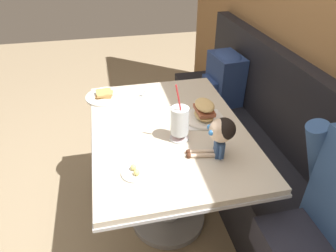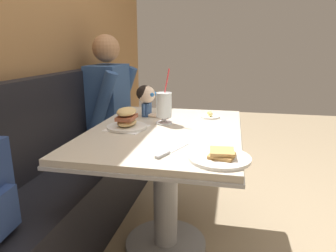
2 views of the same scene
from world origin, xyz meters
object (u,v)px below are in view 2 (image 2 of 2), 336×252
object	(u,v)px
butter_knife	(167,153)
diner_patron	(113,101)
sandwich_plate	(127,120)
seated_doll	(147,96)
butter_saucer	(210,116)
toast_plate	(220,157)
milkshake_glass	(164,106)

from	to	relation	value
butter_knife	diner_patron	xyz separation A→B (m)	(1.09, 0.67, -0.00)
sandwich_plate	seated_doll	bearing A→B (deg)	-4.95
butter_saucer	diner_patron	bearing A→B (deg)	64.14
toast_plate	butter_saucer	bearing A→B (deg)	7.36
toast_plate	sandwich_plate	bearing A→B (deg)	54.18
milkshake_glass	toast_plate	bearing A→B (deg)	-146.56
milkshake_glass	butter_saucer	size ratio (longest dim) A/B	2.62
milkshake_glass	sandwich_plate	size ratio (longest dim) A/B	1.39
sandwich_plate	butter_knife	distance (m)	0.46
milkshake_glass	butter_saucer	distance (m)	0.34
butter_saucer	diner_patron	distance (m)	0.89
toast_plate	butter_knife	xyz separation A→B (m)	(0.02, 0.22, -0.01)
sandwich_plate	seated_doll	world-z (taller)	seated_doll
toast_plate	butter_knife	size ratio (longest dim) A/B	1.11
butter_saucer	diner_patron	world-z (taller)	diner_patron
milkshake_glass	seated_doll	bearing A→B (deg)	42.64
butter_knife	diner_patron	world-z (taller)	diner_patron
diner_patron	butter_saucer	bearing A→B (deg)	-115.86
diner_patron	butter_knife	bearing A→B (deg)	-148.39
sandwich_plate	butter_knife	world-z (taller)	sandwich_plate
sandwich_plate	butter_saucer	bearing A→B (deg)	-50.22
milkshake_glass	butter_saucer	world-z (taller)	milkshake_glass
diner_patron	seated_doll	bearing A→B (deg)	-137.33
toast_plate	butter_knife	bearing A→B (deg)	83.57
butter_saucer	butter_knife	distance (m)	0.71
seated_doll	sandwich_plate	bearing A→B (deg)	175.05
butter_saucer	seated_doll	size ratio (longest dim) A/B	0.53
butter_saucer	seated_doll	world-z (taller)	seated_doll
sandwich_plate	butter_knife	bearing A→B (deg)	-139.55
toast_plate	diner_patron	size ratio (longest dim) A/B	0.31
toast_plate	sandwich_plate	world-z (taller)	sandwich_plate
milkshake_glass	butter_knife	xyz separation A→B (m)	(-0.49, -0.12, -0.10)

